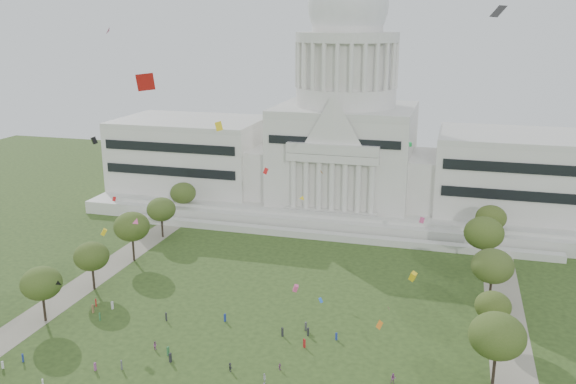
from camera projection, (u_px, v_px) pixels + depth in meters
capitol at (344, 143)px, 199.22m from camera, size 160.00×64.50×91.30m
path_left at (70, 294)px, 140.14m from camera, size 8.00×160.00×0.04m
path_right at (511, 353)px, 115.21m from camera, size 8.00×160.00×0.04m
row_tree_l_2 at (41, 283)px, 125.32m from camera, size 8.42×8.42×11.97m
row_tree_r_2 at (497, 336)px, 101.96m from camera, size 9.55×9.55×13.58m
row_tree_l_3 at (91, 256)px, 140.56m from camera, size 8.12×8.12×11.55m
row_tree_r_3 at (493, 306)px, 118.41m from camera, size 7.01×7.01×9.98m
row_tree_l_4 at (132, 227)px, 157.40m from camera, size 9.29×9.29×13.21m
row_tree_r_4 at (493, 266)px, 132.15m from camera, size 9.19×9.19×13.06m
row_tree_l_5 at (161, 209)px, 175.20m from camera, size 8.33×8.33×11.85m
row_tree_r_5 at (484, 233)px, 151.00m from camera, size 9.82×9.82×13.96m
row_tree_l_6 at (183, 193)px, 192.48m from camera, size 8.19×8.19×11.64m
row_tree_r_6 at (491, 218)px, 167.38m from camera, size 8.42×8.42×11.97m
person_2 at (393, 378)px, 105.23m from camera, size 1.03×0.76×1.92m
person_4 at (264, 379)px, 105.10m from camera, size 1.06×1.34×2.01m
person_5 at (230, 367)px, 109.02m from camera, size 1.33×1.61×1.65m
person_8 at (155, 345)px, 116.28m from camera, size 0.93×0.79×1.64m
person_10 at (280, 367)px, 109.37m from camera, size 0.64×0.88×1.35m
distant_crowd at (178, 344)px, 116.59m from camera, size 57.84×32.10×1.95m
kite_swarm at (252, 246)px, 98.09m from camera, size 91.88×101.52×64.53m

